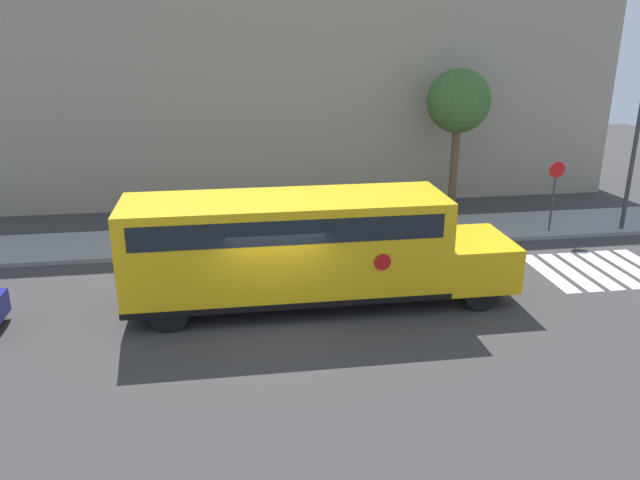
# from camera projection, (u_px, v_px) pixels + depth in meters

# --- Properties ---
(ground_plane) EXTENTS (60.00, 60.00, 0.00)m
(ground_plane) POSITION_uv_depth(u_px,v_px,m) (276.00, 319.00, 16.62)
(ground_plane) COLOR #3A3838
(sidewalk_strip) EXTENTS (44.00, 3.00, 0.15)m
(sidewalk_strip) POSITION_uv_depth(u_px,v_px,m) (261.00, 238.00, 22.66)
(sidewalk_strip) COLOR gray
(sidewalk_strip) RESTS_ON ground
(building_backdrop) EXTENTS (32.00, 4.00, 9.26)m
(building_backdrop) POSITION_uv_depth(u_px,v_px,m) (249.00, 92.00, 27.23)
(building_backdrop) COLOR #9E937F
(building_backdrop) RESTS_ON ground
(crosswalk_stripes) EXTENTS (4.00, 3.20, 0.01)m
(crosswalk_stripes) POSITION_uv_depth(u_px,v_px,m) (599.00, 270.00, 19.97)
(crosswalk_stripes) COLOR white
(crosswalk_stripes) RESTS_ON ground
(school_bus) EXTENTS (10.66, 2.57, 3.10)m
(school_bus) POSITION_uv_depth(u_px,v_px,m) (302.00, 245.00, 16.96)
(school_bus) COLOR yellow
(school_bus) RESTS_ON ground
(stop_sign) EXTENTS (0.60, 0.10, 2.77)m
(stop_sign) POSITION_uv_depth(u_px,v_px,m) (554.00, 189.00, 22.72)
(stop_sign) COLOR #38383A
(stop_sign) RESTS_ON ground
(tree_near_sidewalk) EXTENTS (2.55, 2.55, 5.82)m
(tree_near_sidewalk) POSITION_uv_depth(u_px,v_px,m) (458.00, 102.00, 24.88)
(tree_near_sidewalk) COLOR brown
(tree_near_sidewalk) RESTS_ON ground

